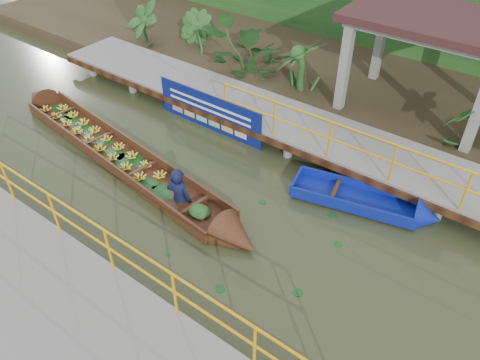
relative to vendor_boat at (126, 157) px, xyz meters
The scene contains 10 objects.
ground 2.16m from the vendor_boat, ahead, with size 80.00×80.00×0.00m, color #2A2F17.
land_strip 7.96m from the vendor_boat, 74.42° to the left, with size 30.00×8.00×0.45m, color #312518.
far_dock 4.20m from the vendor_boat, 59.04° to the left, with size 16.00×2.06×1.66m.
near_dock 5.11m from the vendor_boat, 52.08° to the right, with size 18.00×2.40×1.73m.
pavilion 8.65m from the vendor_boat, 51.54° to the left, with size 4.40×3.00×3.00m.
foliage_backdrop 10.54m from the vendor_boat, 78.12° to the left, with size 30.00×0.80×4.00m, color #143E18.
vendor_boat is the anchor object (origin of this frame).
moored_blue_boat 6.66m from the vendor_boat, 20.96° to the left, with size 3.50×1.62×0.81m.
blue_banner 2.73m from the vendor_boat, 77.01° to the left, with size 3.61×0.04×1.13m.
tropical_plants 5.77m from the vendor_boat, 73.88° to the left, with size 14.16×1.16×1.45m.
Camera 1 is at (6.11, -6.21, 7.35)m, focal length 35.00 mm.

